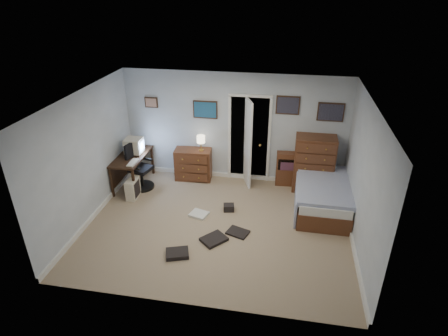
# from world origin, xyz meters

# --- Properties ---
(floor) EXTENTS (5.00, 4.00, 0.02)m
(floor) POSITION_xyz_m (0.00, 0.00, -0.01)
(floor) COLOR tan
(floor) RESTS_ON ground
(computer_desk) EXTENTS (0.59, 1.27, 0.73)m
(computer_desk) POSITION_xyz_m (-2.29, 1.26, 0.56)
(computer_desk) COLOR #311E10
(computer_desk) RESTS_ON floor
(crt_monitor) EXTENTS (0.38, 0.35, 0.35)m
(crt_monitor) POSITION_xyz_m (-2.18, 1.41, 0.91)
(crt_monitor) COLOR beige
(crt_monitor) RESTS_ON computer_desk
(keyboard) EXTENTS (0.15, 0.39, 0.02)m
(keyboard) POSITION_xyz_m (-2.02, 0.91, 0.74)
(keyboard) COLOR beige
(keyboard) RESTS_ON computer_desk
(pc_tower) EXTENTS (0.21, 0.41, 0.44)m
(pc_tower) POSITION_xyz_m (-2.00, 0.71, 0.22)
(pc_tower) COLOR beige
(pc_tower) RESTS_ON floor
(office_chair) EXTENTS (0.62, 0.62, 1.06)m
(office_chair) POSITION_xyz_m (-2.02, 1.16, 0.41)
(office_chair) COLOR black
(office_chair) RESTS_ON floor
(media_stack) EXTENTS (0.17, 0.17, 0.86)m
(media_stack) POSITION_xyz_m (-2.32, 2.23, 0.43)
(media_stack) COLOR maroon
(media_stack) RESTS_ON floor
(low_dresser) EXTENTS (0.86, 0.47, 0.74)m
(low_dresser) POSITION_xyz_m (-0.92, 1.77, 0.37)
(low_dresser) COLOR brown
(low_dresser) RESTS_ON floor
(table_lamp) EXTENTS (0.20, 0.20, 0.36)m
(table_lamp) POSITION_xyz_m (-0.72, 1.77, 1.01)
(table_lamp) COLOR gold
(table_lamp) RESTS_ON low_dresser
(doorway) EXTENTS (0.96, 1.12, 2.05)m
(doorway) POSITION_xyz_m (0.35, 2.27, 1.00)
(doorway) COLOR black
(doorway) RESTS_ON floor
(tall_dresser) EXTENTS (0.86, 0.51, 1.26)m
(tall_dresser) POSITION_xyz_m (1.81, 1.75, 0.63)
(tall_dresser) COLOR brown
(tall_dresser) RESTS_ON floor
(headboard_bookcase) EXTENTS (0.89, 0.27, 0.80)m
(headboard_bookcase) POSITION_xyz_m (1.44, 1.86, 0.42)
(headboard_bookcase) COLOR brown
(headboard_bookcase) RESTS_ON floor
(bed) EXTENTS (1.11, 2.02, 0.66)m
(bed) POSITION_xyz_m (1.98, 1.07, 0.31)
(bed) COLOR brown
(bed) RESTS_ON floor
(wall_posters) EXTENTS (4.38, 0.04, 0.60)m
(wall_posters) POSITION_xyz_m (0.57, 1.98, 1.75)
(wall_posters) COLOR #331E11
(wall_posters) RESTS_ON floor
(floor_clutter) EXTENTS (1.40, 1.83, 0.14)m
(floor_clutter) POSITION_xyz_m (-0.13, -0.29, 0.04)
(floor_clutter) COLOR silver
(floor_clutter) RESTS_ON floor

